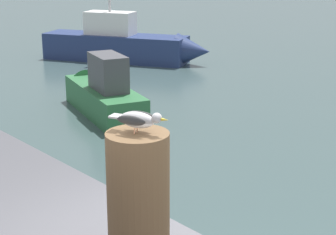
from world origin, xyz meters
TOP-DOWN VIEW (x-y plane):
  - mooring_post at (-0.23, -0.55)m, footprint 0.40×0.40m
  - seagull at (-0.22, -0.55)m, footprint 0.38×0.21m
  - boat_green at (-7.85, 4.37)m, footprint 3.72×1.83m
  - boat_navy at (-12.09, 8.39)m, footprint 5.34×3.70m

SIDE VIEW (x-z plane):
  - boat_green at x=-7.85m, z-range -0.29..1.16m
  - boat_navy at x=-12.09m, z-range -1.54..2.61m
  - mooring_post at x=-0.23m, z-range 1.54..2.42m
  - seagull at x=-0.22m, z-range 2.44..2.58m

